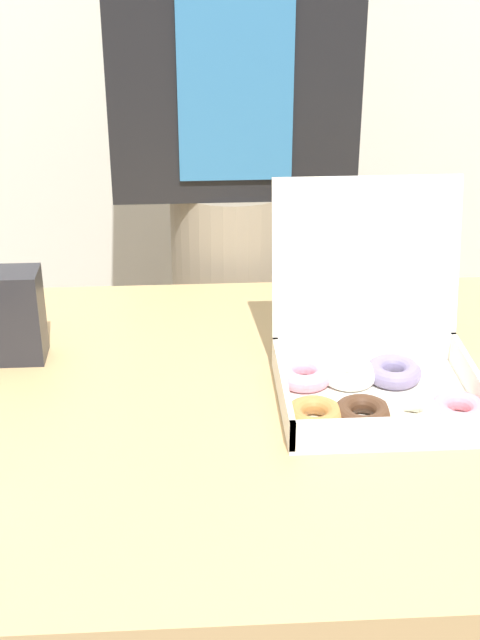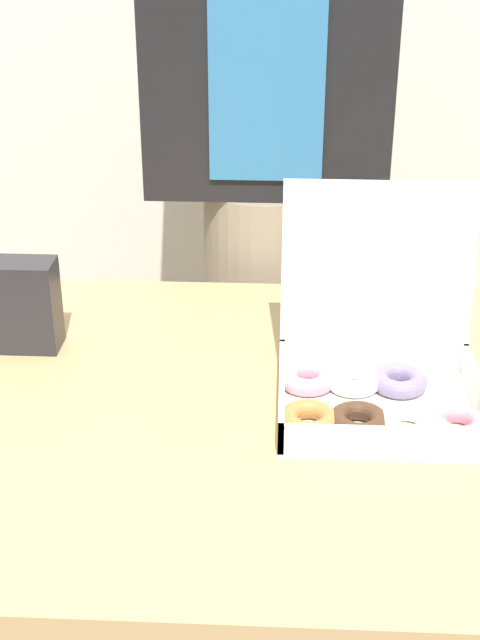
# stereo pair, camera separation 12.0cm
# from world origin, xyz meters

# --- Properties ---
(table) EXTENTS (1.03, 0.83, 0.76)m
(table) POSITION_xyz_m (0.00, 0.00, 0.38)
(table) COLOR tan
(table) RESTS_ON ground_plane
(donut_box) EXTENTS (0.29, 0.29, 0.28)m
(donut_box) POSITION_xyz_m (0.16, 0.01, 0.80)
(donut_box) COLOR white
(donut_box) RESTS_ON table
(napkin_holder) EXTENTS (0.10, 0.06, 0.14)m
(napkin_holder) POSITION_xyz_m (-0.36, 0.15, 0.83)
(napkin_holder) COLOR #232328
(napkin_holder) RESTS_ON table
(person_customer) EXTENTS (0.45, 0.25, 1.68)m
(person_customer) POSITION_xyz_m (-0.00, 0.60, 0.91)
(person_customer) COLOR gray
(person_customer) RESTS_ON ground_plane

